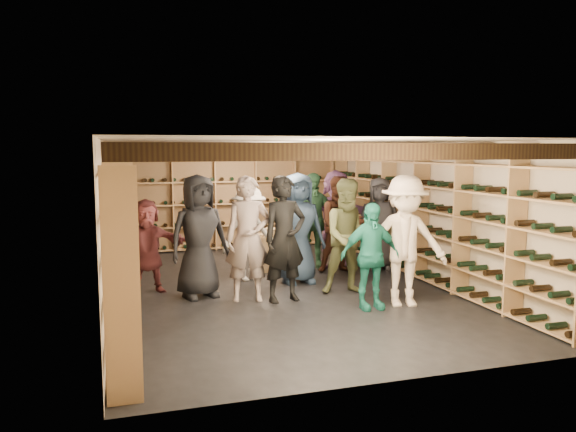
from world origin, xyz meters
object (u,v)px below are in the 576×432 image
(crate_loose, at_px, (272,266))
(person_7, at_px, (248,239))
(crate_stack_right, at_px, (265,246))
(person_9, at_px, (249,234))
(crate_stack_left, at_px, (277,245))
(person_4, at_px, (370,256))
(person_12, at_px, (379,223))
(person_2, at_px, (350,237))
(person_1, at_px, (285,239))
(person_6, at_px, (298,228))
(person_3, at_px, (405,241))
(person_10, at_px, (312,221))
(person_8, at_px, (341,225))
(person_11, at_px, (336,218))
(person_0, at_px, (199,236))
(person_5, at_px, (147,246))

(crate_loose, relative_size, person_7, 0.26)
(crate_stack_right, bearing_deg, person_9, -112.24)
(crate_stack_left, distance_m, person_4, 3.74)
(crate_stack_right, height_order, person_12, person_12)
(person_2, bearing_deg, person_1, -162.56)
(person_1, height_order, person_7, person_1)
(person_1, distance_m, person_6, 1.18)
(person_3, height_order, person_12, person_3)
(person_4, height_order, person_10, person_10)
(person_8, height_order, person_11, person_11)
(person_0, bearing_deg, person_10, 17.26)
(person_6, bearing_deg, person_9, 146.04)
(person_4, distance_m, person_8, 2.41)
(person_6, bearing_deg, person_7, -146.19)
(person_0, distance_m, person_11, 3.26)
(person_5, distance_m, person_6, 2.51)
(person_10, height_order, person_12, person_10)
(person_7, bearing_deg, person_3, -11.83)
(person_3, distance_m, person_6, 2.08)
(crate_stack_left, height_order, person_7, person_7)
(person_10, relative_size, person_12, 1.05)
(person_0, xyz_separation_m, person_12, (3.58, 1.06, -0.07))
(person_5, distance_m, person_9, 1.77)
(person_3, bearing_deg, crate_loose, 125.39)
(crate_stack_right, relative_size, person_11, 0.28)
(person_7, bearing_deg, person_1, -8.28)
(crate_stack_right, height_order, person_6, person_6)
(person_0, bearing_deg, crate_loose, 30.00)
(person_0, distance_m, person_3, 3.11)
(person_6, height_order, person_7, person_7)
(crate_stack_right, xyz_separation_m, person_2, (0.54, -3.25, 0.66))
(person_3, distance_m, person_8, 2.35)
(crate_loose, height_order, person_6, person_6)
(person_9, relative_size, person_10, 0.89)
(person_1, distance_m, person_10, 2.33)
(person_0, relative_size, person_10, 1.03)
(crate_stack_left, height_order, person_12, person_12)
(person_3, bearing_deg, person_8, 103.37)
(person_4, bearing_deg, person_0, 148.23)
(crate_stack_right, xyz_separation_m, person_9, (-0.78, -1.91, 0.57))
(person_0, xyz_separation_m, person_9, (0.98, 0.85, -0.13))
(crate_stack_left, relative_size, person_10, 0.37)
(person_2, bearing_deg, person_11, 84.51)
(crate_loose, height_order, person_7, person_7)
(person_0, xyz_separation_m, person_8, (2.76, 0.98, -0.06))
(person_0, height_order, person_2, person_0)
(person_1, bearing_deg, person_8, 34.46)
(person_6, distance_m, person_8, 1.16)
(person_0, distance_m, person_2, 2.36)
(person_1, xyz_separation_m, person_2, (1.11, 0.13, -0.03))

